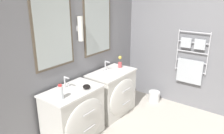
{
  "coord_description": "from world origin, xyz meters",
  "views": [
    {
      "loc": [
        -2.34,
        -0.49,
        2.11
      ],
      "look_at": [
        0.17,
        1.38,
        1.05
      ],
      "focal_mm": 35.0,
      "sensor_mm": 36.0,
      "label": 1
    }
  ],
  "objects_px": {
    "vanity_left": "(75,115)",
    "amenity_bowl": "(87,87)",
    "vanity_right": "(113,93)",
    "toiletry_bottle": "(60,92)",
    "waste_bin": "(154,96)",
    "flower_vase": "(120,62)"
  },
  "relations": [
    {
      "from": "vanity_right",
      "to": "flower_vase",
      "type": "xyz_separation_m",
      "value": [
        0.29,
        0.06,
        0.49
      ]
    },
    {
      "from": "vanity_left",
      "to": "flower_vase",
      "type": "xyz_separation_m",
      "value": [
        1.23,
        0.06,
        0.49
      ]
    },
    {
      "from": "flower_vase",
      "to": "waste_bin",
      "type": "distance_m",
      "value": 1.08
    },
    {
      "from": "vanity_left",
      "to": "vanity_right",
      "type": "distance_m",
      "value": 0.95
    },
    {
      "from": "vanity_left",
      "to": "vanity_right",
      "type": "bearing_deg",
      "value": 0.0
    },
    {
      "from": "vanity_right",
      "to": "waste_bin",
      "type": "distance_m",
      "value": 1.0
    },
    {
      "from": "toiletry_bottle",
      "to": "amenity_bowl",
      "type": "relative_size",
      "value": 1.85
    },
    {
      "from": "vanity_left",
      "to": "amenity_bowl",
      "type": "height_order",
      "value": "amenity_bowl"
    },
    {
      "from": "vanity_left",
      "to": "amenity_bowl",
      "type": "distance_m",
      "value": 0.46
    },
    {
      "from": "amenity_bowl",
      "to": "flower_vase",
      "type": "relative_size",
      "value": 0.49
    },
    {
      "from": "toiletry_bottle",
      "to": "vanity_right",
      "type": "bearing_deg",
      "value": 2.49
    },
    {
      "from": "vanity_left",
      "to": "flower_vase",
      "type": "height_order",
      "value": "flower_vase"
    },
    {
      "from": "flower_vase",
      "to": "waste_bin",
      "type": "xyz_separation_m",
      "value": [
        0.58,
        -0.46,
        -0.78
      ]
    },
    {
      "from": "vanity_left",
      "to": "toiletry_bottle",
      "type": "xyz_separation_m",
      "value": [
        -0.27,
        -0.05,
        0.48
      ]
    },
    {
      "from": "amenity_bowl",
      "to": "waste_bin",
      "type": "height_order",
      "value": "amenity_bowl"
    },
    {
      "from": "toiletry_bottle",
      "to": "waste_bin",
      "type": "distance_m",
      "value": 2.25
    },
    {
      "from": "vanity_right",
      "to": "toiletry_bottle",
      "type": "bearing_deg",
      "value": -177.51
    },
    {
      "from": "vanity_left",
      "to": "vanity_right",
      "type": "height_order",
      "value": "same"
    },
    {
      "from": "flower_vase",
      "to": "toiletry_bottle",
      "type": "bearing_deg",
      "value": -175.85
    },
    {
      "from": "flower_vase",
      "to": "waste_bin",
      "type": "relative_size",
      "value": 0.98
    },
    {
      "from": "vanity_right",
      "to": "amenity_bowl",
      "type": "distance_m",
      "value": 0.9
    },
    {
      "from": "vanity_right",
      "to": "toiletry_bottle",
      "type": "xyz_separation_m",
      "value": [
        -1.22,
        -0.05,
        0.48
      ]
    }
  ]
}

